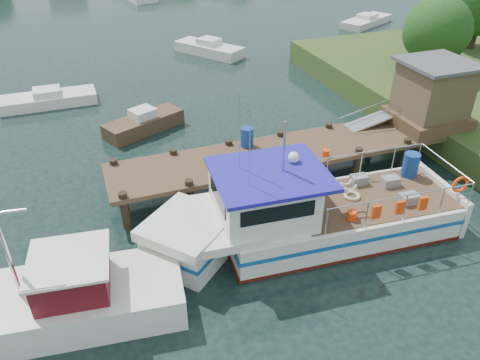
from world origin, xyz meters
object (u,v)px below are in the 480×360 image
object	(u,v)px
lobster_boat	(301,215)
moored_b	(209,48)
moored_a	(48,99)
moored_c	(367,21)
moored_rowboat	(144,123)
work_boat	(43,302)
dock	(384,116)

from	to	relation	value
lobster_boat	moored_b	bearing A→B (deg)	85.47
moored_a	moored_c	bearing A→B (deg)	39.03
lobster_boat	moored_rowboat	distance (m)	11.62
moored_a	moored_c	world-z (taller)	moored_a
work_boat	moored_a	world-z (taller)	work_boat
moored_rowboat	dock	bearing A→B (deg)	-29.60
moored_rowboat	moored_a	distance (m)	7.23
moored_rowboat	moored_b	bearing A→B (deg)	63.71
lobster_boat	dock	bearing A→B (deg)	38.06
dock	moored_c	distance (m)	26.51
dock	moored_a	bearing A→B (deg)	139.80
moored_rowboat	moored_b	size ratio (longest dim) A/B	0.80
work_boat	moored_a	bearing A→B (deg)	95.63
moored_b	moored_c	size ratio (longest dim) A/B	0.89
work_boat	moored_c	size ratio (longest dim) A/B	1.40
lobster_boat	moored_rowboat	size ratio (longest dim) A/B	2.66
lobster_boat	work_boat	distance (m)	8.87
moored_c	dock	bearing A→B (deg)	-139.32
dock	moored_a	world-z (taller)	dock
dock	moored_rowboat	xyz separation A→B (m)	(-9.88, 6.85, -1.78)
lobster_boat	moored_b	xyz separation A→B (m)	(3.44, 22.75, -0.59)
lobster_boat	moored_a	xyz separation A→B (m)	(-8.47, 16.47, -0.67)
moored_a	moored_c	xyz separation A→B (m)	(28.60, 10.10, -0.02)
moored_a	dock	bearing A→B (deg)	-20.62
lobster_boat	moored_rowboat	xyz separation A→B (m)	(-3.75, 10.98, -0.58)
moored_a	lobster_boat	bearing A→B (deg)	-43.20
lobster_boat	moored_a	world-z (taller)	lobster_boat
lobster_boat	moored_a	bearing A→B (deg)	121.27
dock	moored_b	world-z (taller)	dock
dock	moored_c	bearing A→B (deg)	58.03
dock	moored_b	distance (m)	18.89
moored_a	moored_b	xyz separation A→B (m)	(11.90, 6.28, 0.08)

